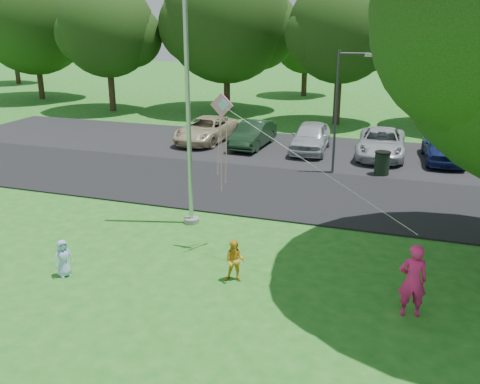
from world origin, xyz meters
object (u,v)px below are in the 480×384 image
(flagpole, at_px, (188,96))
(child_blue, at_px, (63,258))
(trash_can, at_px, (382,164))
(child_yellow, at_px, (235,261))
(kite, at_px, (225,122))
(street_lamp, at_px, (341,101))
(woman, at_px, (413,281))

(flagpole, height_order, child_blue, flagpole)
(trash_can, relative_size, child_blue, 1.05)
(child_yellow, distance_m, kite, 3.76)
(street_lamp, distance_m, child_blue, 13.15)
(woman, distance_m, child_blue, 8.70)
(trash_can, relative_size, woman, 0.60)
(trash_can, height_order, child_blue, trash_can)
(woman, bearing_deg, flagpole, -39.83)
(child_blue, bearing_deg, flagpole, 12.74)
(flagpole, relative_size, woman, 5.70)
(kite, bearing_deg, child_blue, -137.36)
(child_yellow, height_order, child_blue, child_yellow)
(street_lamp, height_order, kite, street_lamp)
(street_lamp, bearing_deg, trash_can, -1.90)
(child_yellow, xyz_separation_m, kite, (-0.90, 1.77, 3.20))
(kite, bearing_deg, street_lamp, 79.92)
(child_yellow, bearing_deg, flagpole, 119.31)
(woman, bearing_deg, kite, -33.98)
(woman, distance_m, child_yellow, 4.34)
(flagpole, height_order, kite, flagpole)
(trash_can, distance_m, child_yellow, 11.16)
(child_yellow, bearing_deg, woman, -13.24)
(flagpole, bearing_deg, street_lamp, 63.17)
(flagpole, xyz_separation_m, kite, (1.78, -1.56, -0.41))
(kite, bearing_deg, child_yellow, -61.07)
(flagpole, relative_size, street_lamp, 1.94)
(flagpole, xyz_separation_m, street_lamp, (3.66, 7.24, -1.07))
(flagpole, distance_m, trash_can, 9.95)
(kite, bearing_deg, flagpole, 140.65)
(woman, height_order, child_yellow, woman)
(trash_can, distance_m, kite, 10.28)
(street_lamp, xyz_separation_m, kite, (-1.89, -8.81, 0.66))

